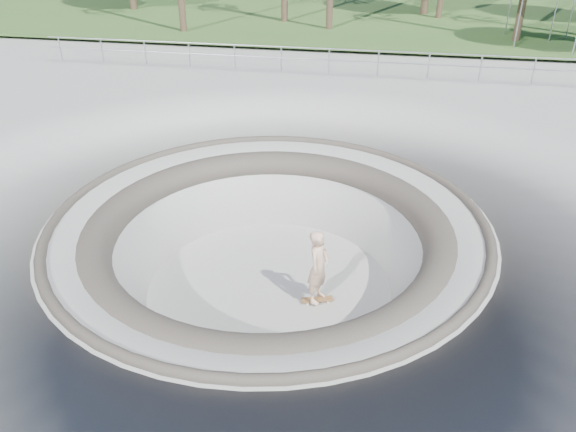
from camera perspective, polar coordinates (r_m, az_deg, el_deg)
name	(u,v)px	position (r m, az deg, el deg)	size (l,w,h in m)	color
ground	(268,220)	(13.12, -2.02, -0.39)	(180.00, 180.00, 0.00)	#A1A19C
skate_bowl	(270,283)	(14.13, -1.89, -6.81)	(14.00, 14.00, 4.10)	#A1A19C
distant_hills	(405,31)	(69.59, 11.76, 17.96)	(103.20, 45.00, 28.60)	olive
safety_railing	(329,61)	(23.94, 4.19, 15.47)	(25.00, 0.06, 1.03)	#999CA1
skateboard	(317,300)	(13.62, 3.00, -8.48)	(0.79, 0.43, 0.08)	brown
skater	(318,267)	(13.06, 3.11, -5.20)	(0.68, 0.45, 1.87)	beige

